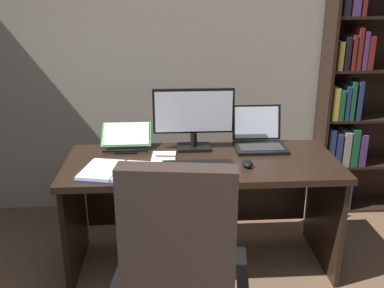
{
  "coord_description": "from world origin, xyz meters",
  "views": [
    {
      "loc": [
        -0.41,
        -1.18,
        1.76
      ],
      "look_at": [
        -0.24,
        1.33,
        0.88
      ],
      "focal_mm": 41.36,
      "sensor_mm": 36.0,
      "label": 1
    }
  ],
  "objects_px": {
    "laptop": "(259,139)",
    "reading_stand_with_book": "(126,137)",
    "pen": "(167,156)",
    "keyboard": "(198,166)",
    "desk": "(201,185)",
    "open_binder": "(119,171)",
    "notepad": "(164,157)",
    "monitor": "(194,118)",
    "computer_mouse": "(247,163)",
    "bookshelf": "(367,100)"
  },
  "relations": [
    {
      "from": "laptop",
      "to": "reading_stand_with_book",
      "type": "xyz_separation_m",
      "value": [
        -0.89,
        0.05,
        0.02
      ]
    },
    {
      "from": "laptop",
      "to": "pen",
      "type": "bearing_deg",
      "value": -164.32
    },
    {
      "from": "keyboard",
      "to": "laptop",
      "type": "bearing_deg",
      "value": 38.1
    },
    {
      "from": "desk",
      "to": "open_binder",
      "type": "distance_m",
      "value": 0.6
    },
    {
      "from": "reading_stand_with_book",
      "to": "notepad",
      "type": "height_order",
      "value": "reading_stand_with_book"
    },
    {
      "from": "monitor",
      "to": "keyboard",
      "type": "height_order",
      "value": "monitor"
    },
    {
      "from": "computer_mouse",
      "to": "reading_stand_with_book",
      "type": "bearing_deg",
      "value": 152.21
    },
    {
      "from": "monitor",
      "to": "computer_mouse",
      "type": "xyz_separation_m",
      "value": [
        0.3,
        -0.34,
        -0.19
      ]
    },
    {
      "from": "bookshelf",
      "to": "monitor",
      "type": "height_order",
      "value": "bookshelf"
    },
    {
      "from": "reading_stand_with_book",
      "to": "desk",
      "type": "bearing_deg",
      "value": -22.29
    },
    {
      "from": "desk",
      "to": "pen",
      "type": "xyz_separation_m",
      "value": [
        -0.22,
        -0.02,
        0.22
      ]
    },
    {
      "from": "desk",
      "to": "keyboard",
      "type": "distance_m",
      "value": 0.29
    },
    {
      "from": "monitor",
      "to": "open_binder",
      "type": "relative_size",
      "value": 1.09
    },
    {
      "from": "laptop",
      "to": "computer_mouse",
      "type": "height_order",
      "value": "laptop"
    },
    {
      "from": "laptop",
      "to": "open_binder",
      "type": "xyz_separation_m",
      "value": [
        -0.91,
        -0.4,
        -0.04
      ]
    },
    {
      "from": "desk",
      "to": "bookshelf",
      "type": "bearing_deg",
      "value": 26.36
    },
    {
      "from": "desk",
      "to": "pen",
      "type": "height_order",
      "value": "pen"
    },
    {
      "from": "desk",
      "to": "open_binder",
      "type": "relative_size",
      "value": 3.5
    },
    {
      "from": "notepad",
      "to": "keyboard",
      "type": "bearing_deg",
      "value": -40.38
    },
    {
      "from": "monitor",
      "to": "reading_stand_with_book",
      "type": "bearing_deg",
      "value": 173.09
    },
    {
      "from": "reading_stand_with_book",
      "to": "laptop",
      "type": "bearing_deg",
      "value": -3.05
    },
    {
      "from": "monitor",
      "to": "laptop",
      "type": "height_order",
      "value": "monitor"
    },
    {
      "from": "computer_mouse",
      "to": "open_binder",
      "type": "distance_m",
      "value": 0.76
    },
    {
      "from": "open_binder",
      "to": "reading_stand_with_book",
      "type": "bearing_deg",
      "value": 101.12
    },
    {
      "from": "computer_mouse",
      "to": "notepad",
      "type": "distance_m",
      "value": 0.53
    },
    {
      "from": "laptop",
      "to": "pen",
      "type": "height_order",
      "value": "laptop"
    },
    {
      "from": "desk",
      "to": "notepad",
      "type": "bearing_deg",
      "value": -174.33
    },
    {
      "from": "laptop",
      "to": "keyboard",
      "type": "distance_m",
      "value": 0.56
    },
    {
      "from": "pen",
      "to": "computer_mouse",
      "type": "bearing_deg",
      "value": -19.62
    },
    {
      "from": "computer_mouse",
      "to": "notepad",
      "type": "relative_size",
      "value": 0.5
    },
    {
      "from": "notepad",
      "to": "pen",
      "type": "height_order",
      "value": "pen"
    },
    {
      "from": "open_binder",
      "to": "notepad",
      "type": "distance_m",
      "value": 0.34
    },
    {
      "from": "computer_mouse",
      "to": "reading_stand_with_book",
      "type": "distance_m",
      "value": 0.85
    },
    {
      "from": "reading_stand_with_book",
      "to": "open_binder",
      "type": "relative_size",
      "value": 0.67
    },
    {
      "from": "desk",
      "to": "pen",
      "type": "distance_m",
      "value": 0.31
    },
    {
      "from": "computer_mouse",
      "to": "laptop",
      "type": "bearing_deg",
      "value": 67.64
    },
    {
      "from": "monitor",
      "to": "notepad",
      "type": "bearing_deg",
      "value": -140.17
    },
    {
      "from": "bookshelf",
      "to": "laptop",
      "type": "height_order",
      "value": "bookshelf"
    },
    {
      "from": "bookshelf",
      "to": "keyboard",
      "type": "xyz_separation_m",
      "value": [
        -1.42,
        -0.88,
        -0.17
      ]
    },
    {
      "from": "bookshelf",
      "to": "pen",
      "type": "xyz_separation_m",
      "value": [
        -1.6,
        -0.71,
        -0.17
      ]
    },
    {
      "from": "reading_stand_with_book",
      "to": "open_binder",
      "type": "distance_m",
      "value": 0.45
    },
    {
      "from": "desk",
      "to": "keyboard",
      "type": "height_order",
      "value": "keyboard"
    },
    {
      "from": "keyboard",
      "to": "notepad",
      "type": "relative_size",
      "value": 2.0
    },
    {
      "from": "monitor",
      "to": "laptop",
      "type": "xyz_separation_m",
      "value": [
        0.44,
        0.01,
        -0.15
      ]
    },
    {
      "from": "bookshelf",
      "to": "reading_stand_with_book",
      "type": "height_order",
      "value": "bookshelf"
    },
    {
      "from": "monitor",
      "to": "computer_mouse",
      "type": "relative_size",
      "value": 5.13
    },
    {
      "from": "desk",
      "to": "notepad",
      "type": "distance_m",
      "value": 0.32
    },
    {
      "from": "monitor",
      "to": "reading_stand_with_book",
      "type": "relative_size",
      "value": 1.62
    },
    {
      "from": "desk",
      "to": "pen",
      "type": "bearing_deg",
      "value": -173.81
    },
    {
      "from": "reading_stand_with_book",
      "to": "pen",
      "type": "distance_m",
      "value": 0.35
    }
  ]
}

